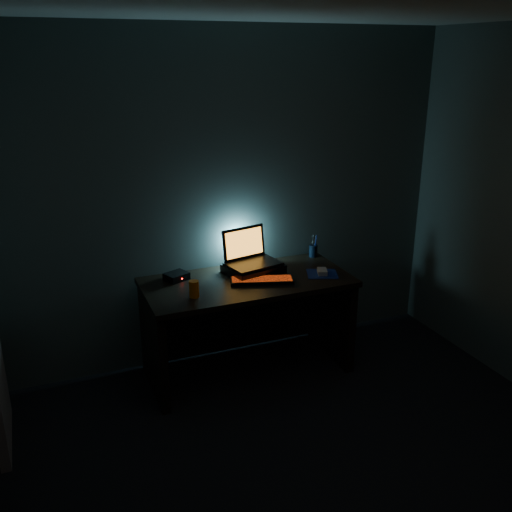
# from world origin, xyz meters

# --- Properties ---
(room) EXTENTS (3.50, 4.00, 2.50)m
(room) POSITION_xyz_m (0.00, 0.00, 1.25)
(room) COLOR black
(room) RESTS_ON ground
(desk) EXTENTS (1.50, 0.70, 0.75)m
(desk) POSITION_xyz_m (0.00, 1.67, 0.49)
(desk) COLOR black
(desk) RESTS_ON ground
(riser) EXTENTS (0.45, 0.38, 0.06)m
(riser) POSITION_xyz_m (0.10, 1.74, 0.78)
(riser) COLOR black
(riser) RESTS_ON desk
(laptop) EXTENTS (0.43, 0.35, 0.26)m
(laptop) POSITION_xyz_m (0.08, 1.79, 0.87)
(laptop) COLOR black
(laptop) RESTS_ON riser
(keyboard) EXTENTS (0.47, 0.27, 0.03)m
(keyboard) POSITION_xyz_m (0.08, 1.54, 0.76)
(keyboard) COLOR black
(keyboard) RESTS_ON desk
(mousepad) EXTENTS (0.28, 0.27, 0.00)m
(mousepad) POSITION_xyz_m (0.55, 1.52, 0.75)
(mousepad) COLOR navy
(mousepad) RESTS_ON desk
(mouse) EXTENTS (0.10, 0.13, 0.03)m
(mouse) POSITION_xyz_m (0.55, 1.52, 0.77)
(mouse) COLOR #9B9BA0
(mouse) RESTS_ON mousepad
(pen_cup) EXTENTS (0.08, 0.08, 0.10)m
(pen_cup) POSITION_xyz_m (0.67, 1.89, 0.80)
(pen_cup) COLOR black
(pen_cup) RESTS_ON desk
(juice_glass) EXTENTS (0.08, 0.08, 0.12)m
(juice_glass) POSITION_xyz_m (-0.44, 1.47, 0.81)
(juice_glass) COLOR orange
(juice_glass) RESTS_ON desk
(router) EXTENTS (0.19, 0.18, 0.05)m
(router) POSITION_xyz_m (-0.47, 1.81, 0.78)
(router) COLOR black
(router) RESTS_ON desk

